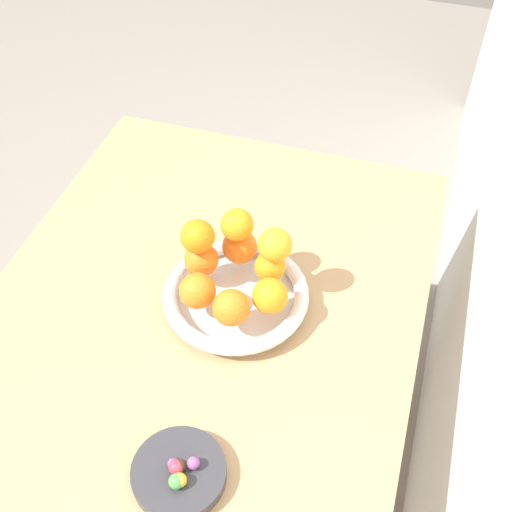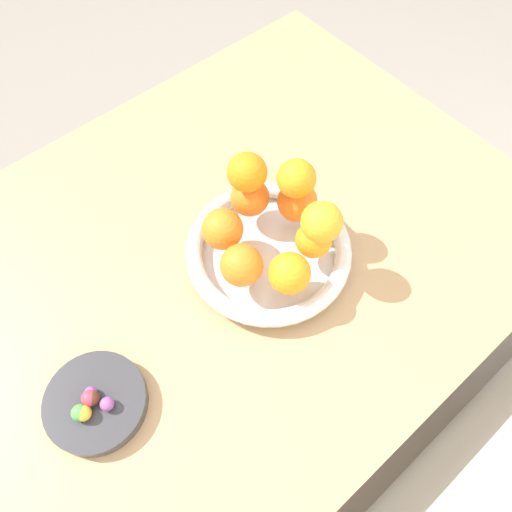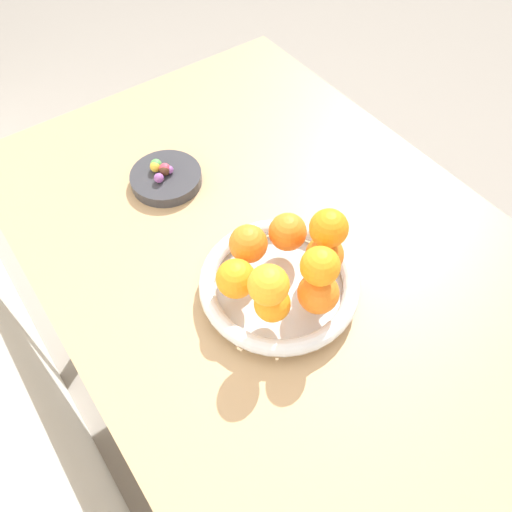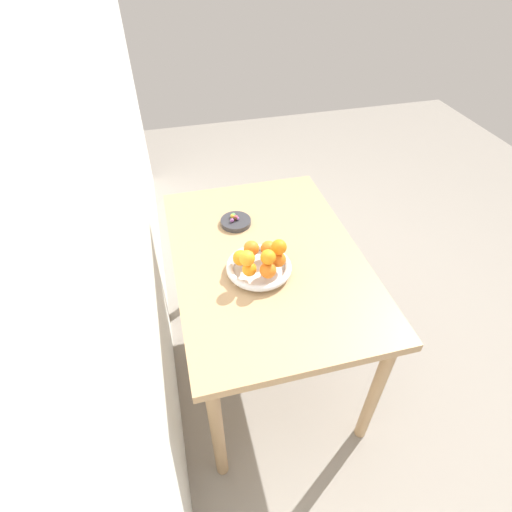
{
  "view_description": "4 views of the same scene",
  "coord_description": "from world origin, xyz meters",
  "px_view_note": "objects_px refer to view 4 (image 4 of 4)",
  "views": [
    {
      "loc": [
        0.58,
        0.3,
        1.62
      ],
      "look_at": [
        -0.1,
        0.09,
        0.86
      ],
      "focal_mm": 45.0,
      "sensor_mm": 36.0,
      "label": 1
    },
    {
      "loc": [
        0.18,
        0.34,
        1.42
      ],
      "look_at": [
        -0.05,
        0.07,
        0.81
      ],
      "focal_mm": 35.0,
      "sensor_mm": 36.0,
      "label": 2
    },
    {
      "loc": [
        -0.42,
        0.34,
        1.42
      ],
      "look_at": [
        -0.05,
        0.08,
        0.82
      ],
      "focal_mm": 35.0,
      "sensor_mm": 36.0,
      "label": 3
    },
    {
      "loc": [
        -1.16,
        0.34,
        1.83
      ],
      "look_at": [
        -0.08,
        0.07,
        0.82
      ],
      "focal_mm": 28.0,
      "sensor_mm": 36.0,
      "label": 4
    }
  ],
  "objects_px": {
    "candy_ball_1": "(236,218)",
    "orange_5": "(249,269)",
    "candy_ball_3": "(232,220)",
    "candy_ball_2": "(238,218)",
    "candy_ball_0": "(233,215)",
    "candy_ball_5": "(236,218)",
    "orange_6": "(279,247)",
    "orange_8": "(247,258)",
    "orange_3": "(251,248)",
    "orange_0": "(268,270)",
    "orange_1": "(278,259)",
    "dining_table": "(267,271)",
    "orange_4": "(241,258)",
    "fruit_bowl": "(259,268)",
    "candy_dish": "(236,222)",
    "candy_ball_4": "(233,216)",
    "orange_7": "(268,257)",
    "orange_2": "(268,249)"
  },
  "relations": [
    {
      "from": "orange_1",
      "to": "candy_ball_2",
      "type": "xyz_separation_m",
      "value": [
        0.34,
        0.08,
        -0.04
      ]
    },
    {
      "from": "candy_dish",
      "to": "orange_7",
      "type": "height_order",
      "value": "orange_7"
    },
    {
      "from": "fruit_bowl",
      "to": "candy_ball_1",
      "type": "bearing_deg",
      "value": 4.17
    },
    {
      "from": "candy_ball_3",
      "to": "orange_0",
      "type": "bearing_deg",
      "value": -171.48
    },
    {
      "from": "orange_8",
      "to": "candy_ball_4",
      "type": "distance_m",
      "value": 0.4
    },
    {
      "from": "candy_ball_0",
      "to": "candy_ball_5",
      "type": "relative_size",
      "value": 1.01
    },
    {
      "from": "orange_2",
      "to": "orange_5",
      "type": "bearing_deg",
      "value": 132.55
    },
    {
      "from": "candy_ball_0",
      "to": "candy_ball_4",
      "type": "distance_m",
      "value": 0.0
    },
    {
      "from": "candy_ball_2",
      "to": "candy_dish",
      "type": "bearing_deg",
      "value": 71.37
    },
    {
      "from": "orange_1",
      "to": "orange_8",
      "type": "height_order",
      "value": "orange_8"
    },
    {
      "from": "candy_dish",
      "to": "orange_1",
      "type": "bearing_deg",
      "value": -165.03
    },
    {
      "from": "orange_0",
      "to": "candy_ball_3",
      "type": "xyz_separation_m",
      "value": [
        0.38,
        0.06,
        -0.04
      ]
    },
    {
      "from": "orange_5",
      "to": "orange_8",
      "type": "xyz_separation_m",
      "value": [
        0.0,
        0.01,
        0.06
      ]
    },
    {
      "from": "candy_ball_2",
      "to": "candy_ball_4",
      "type": "xyz_separation_m",
      "value": [
        0.02,
        0.02,
        0.0
      ]
    },
    {
      "from": "orange_8",
      "to": "candy_ball_1",
      "type": "relative_size",
      "value": 2.89
    },
    {
      "from": "orange_3",
      "to": "candy_ball_3",
      "type": "distance_m",
      "value": 0.25
    },
    {
      "from": "dining_table",
      "to": "orange_3",
      "type": "relative_size",
      "value": 17.84
    },
    {
      "from": "candy_ball_4",
      "to": "candy_ball_3",
      "type": "bearing_deg",
      "value": 162.76
    },
    {
      "from": "candy_ball_1",
      "to": "orange_5",
      "type": "bearing_deg",
      "value": 176.18
    },
    {
      "from": "orange_4",
      "to": "candy_dish",
      "type": "bearing_deg",
      "value": -8.29
    },
    {
      "from": "orange_3",
      "to": "orange_7",
      "type": "relative_size",
      "value": 1.09
    },
    {
      "from": "candy_ball_0",
      "to": "candy_ball_2",
      "type": "height_order",
      "value": "candy_ball_0"
    },
    {
      "from": "orange_3",
      "to": "orange_5",
      "type": "bearing_deg",
      "value": 162.56
    },
    {
      "from": "orange_6",
      "to": "candy_ball_5",
      "type": "bearing_deg",
      "value": 15.06
    },
    {
      "from": "fruit_bowl",
      "to": "candy_dish",
      "type": "height_order",
      "value": "fruit_bowl"
    },
    {
      "from": "candy_ball_2",
      "to": "candy_ball_4",
      "type": "distance_m",
      "value": 0.03
    },
    {
      "from": "orange_5",
      "to": "candy_ball_3",
      "type": "relative_size",
      "value": 2.93
    },
    {
      "from": "orange_7",
      "to": "orange_8",
      "type": "distance_m",
      "value": 0.08
    },
    {
      "from": "orange_3",
      "to": "candy_ball_2",
      "type": "relative_size",
      "value": 3.84
    },
    {
      "from": "orange_0",
      "to": "orange_4",
      "type": "height_order",
      "value": "orange_0"
    },
    {
      "from": "dining_table",
      "to": "orange_4",
      "type": "height_order",
      "value": "orange_4"
    },
    {
      "from": "orange_3",
      "to": "orange_7",
      "type": "bearing_deg",
      "value": -166.33
    },
    {
      "from": "orange_5",
      "to": "candy_ball_0",
      "type": "relative_size",
      "value": 2.48
    },
    {
      "from": "dining_table",
      "to": "candy_ball_5",
      "type": "relative_size",
      "value": 51.02
    },
    {
      "from": "orange_4",
      "to": "candy_ball_2",
      "type": "bearing_deg",
      "value": -9.86
    },
    {
      "from": "candy_ball_1",
      "to": "candy_ball_3",
      "type": "xyz_separation_m",
      "value": [
        -0.01,
        0.02,
        -0.0
      ]
    },
    {
      "from": "candy_dish",
      "to": "orange_6",
      "type": "height_order",
      "value": "orange_6"
    },
    {
      "from": "dining_table",
      "to": "fruit_bowl",
      "type": "xyz_separation_m",
      "value": [
        -0.09,
        0.06,
        0.11
      ]
    },
    {
      "from": "candy_ball_2",
      "to": "candy_ball_3",
      "type": "bearing_deg",
      "value": 107.99
    },
    {
      "from": "orange_3",
      "to": "candy_ball_5",
      "type": "xyz_separation_m",
      "value": [
        0.26,
        0.01,
        -0.04
      ]
    },
    {
      "from": "fruit_bowl",
      "to": "orange_1",
      "type": "xyz_separation_m",
      "value": [
        -0.02,
        -0.07,
        0.05
      ]
    },
    {
      "from": "orange_6",
      "to": "candy_ball_3",
      "type": "height_order",
      "value": "orange_6"
    },
    {
      "from": "candy_dish",
      "to": "candy_ball_4",
      "type": "height_order",
      "value": "candy_ball_4"
    },
    {
      "from": "candy_dish",
      "to": "candy_ball_3",
      "type": "bearing_deg",
      "value": 121.26
    },
    {
      "from": "orange_8",
      "to": "candy_ball_2",
      "type": "distance_m",
      "value": 0.38
    },
    {
      "from": "candy_dish",
      "to": "orange_4",
      "type": "xyz_separation_m",
      "value": [
        -0.3,
        0.04,
        0.06
      ]
    },
    {
      "from": "orange_0",
      "to": "candy_ball_1",
      "type": "distance_m",
      "value": 0.4
    },
    {
      "from": "orange_0",
      "to": "orange_1",
      "type": "height_order",
      "value": "orange_0"
    },
    {
      "from": "fruit_bowl",
      "to": "orange_1",
      "type": "height_order",
      "value": "orange_1"
    },
    {
      "from": "orange_8",
      "to": "candy_ball_3",
      "type": "xyz_separation_m",
      "value": [
        0.36,
        -0.01,
        -0.09
      ]
    }
  ]
}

